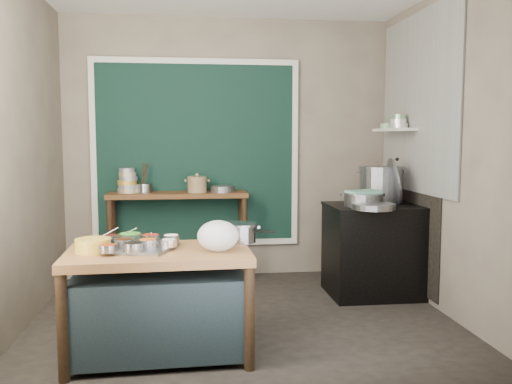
{
  "coord_description": "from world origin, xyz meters",
  "views": [
    {
      "loc": [
        -0.44,
        -4.42,
        1.52
      ],
      "look_at": [
        0.15,
        0.25,
        1.05
      ],
      "focal_mm": 38.0,
      "sensor_mm": 36.0,
      "label": 1
    }
  ],
  "objects": [
    {
      "name": "wall_shelf",
      "position": [
        1.63,
        0.85,
        1.6
      ],
      "size": [
        0.22,
        0.7,
        0.03
      ],
      "primitive_type": "cube",
      "color": "beige",
      "rests_on": "right_wall"
    },
    {
      "name": "curtain_panel",
      "position": [
        -0.35,
        1.47,
        1.35
      ],
      "size": [
        2.1,
        0.02,
        1.9
      ],
      "primitive_type": "cube",
      "color": "black",
      "rests_on": "back_wall"
    },
    {
      "name": "green_cloth",
      "position": [
        1.19,
        0.46,
        1.02
      ],
      "size": [
        0.33,
        0.28,
        0.02
      ],
      "primitive_type": "cube",
      "rotation": [
        0.0,
        0.0,
        0.25
      ],
      "color": "#68AE98",
      "rests_on": "steamer"
    },
    {
      "name": "condiment_tray",
      "position": [
        -0.82,
        -0.66,
        0.76
      ],
      "size": [
        0.62,
        0.53,
        0.02
      ],
      "primitive_type": "cube",
      "rotation": [
        0.0,
        0.0,
        -0.36
      ],
      "color": "gray",
      "rests_on": "prep_table"
    },
    {
      "name": "tile_panel",
      "position": [
        1.74,
        0.55,
        1.85
      ],
      "size": [
        0.02,
        1.7,
        1.7
      ],
      "primitive_type": "cube",
      "color": "#B2B2AA",
      "rests_on": "right_wall"
    },
    {
      "name": "prep_table",
      "position": [
        -0.65,
        -0.72,
        0.38
      ],
      "size": [
        1.27,
        0.75,
        0.75
      ],
      "primitive_type": "cube",
      "rotation": [
        0.0,
        0.0,
        0.03
      ],
      "color": "brown",
      "rests_on": "floor"
    },
    {
      "name": "shelf_bowl_stack",
      "position": [
        1.63,
        0.75,
        1.68
      ],
      "size": [
        0.17,
        0.17,
        0.13
      ],
      "color": "silver",
      "rests_on": "wall_shelf"
    },
    {
      "name": "utensil_cup",
      "position": [
        -0.89,
        1.29,
        1.0
      ],
      "size": [
        0.16,
        0.16,
        0.09
      ],
      "primitive_type": "cylinder",
      "rotation": [
        0.0,
        0.0,
        0.0
      ],
      "color": "gray",
      "rests_on": "back_counter"
    },
    {
      "name": "back_wall",
      "position": [
        0.0,
        1.51,
        1.4
      ],
      "size": [
        3.5,
        0.02,
        2.8
      ],
      "primitive_type": "cube",
      "color": "#786E5C",
      "rests_on": "floor"
    },
    {
      "name": "bowl_stack",
      "position": [
        -1.06,
        1.31,
        1.06
      ],
      "size": [
        0.23,
        0.23,
        0.26
      ],
      "color": "tan",
      "rests_on": "back_counter"
    },
    {
      "name": "stove_top",
      "position": [
        1.35,
        0.55,
        0.86
      ],
      "size": [
        0.92,
        0.69,
        0.03
      ],
      "primitive_type": "cube",
      "color": "black",
      "rests_on": "stove_block"
    },
    {
      "name": "back_counter",
      "position": [
        -0.55,
        1.28,
        0.47
      ],
      "size": [
        1.45,
        0.4,
        0.95
      ],
      "primitive_type": "cube",
      "color": "#563718",
      "rests_on": "floor"
    },
    {
      "name": "wide_bowl",
      "position": [
        -0.08,
        1.26,
        0.98
      ],
      "size": [
        0.29,
        0.29,
        0.07
      ],
      "primitive_type": "cylinder",
      "rotation": [
        0.0,
        0.0,
        0.09
      ],
      "color": "gray",
      "rests_on": "back_counter"
    },
    {
      "name": "stock_pot",
      "position": [
        1.46,
        0.74,
        1.06
      ],
      "size": [
        0.47,
        0.47,
        0.36
      ],
      "primitive_type": null,
      "rotation": [
        0.0,
        0.0,
        -0.02
      ],
      "color": "gray",
      "rests_on": "stove_top"
    },
    {
      "name": "saucepan",
      "position": [
        -0.07,
        -0.48,
        0.82
      ],
      "size": [
        0.33,
        0.33,
        0.14
      ],
      "primitive_type": null,
      "rotation": [
        0.0,
        0.0,
        -0.34
      ],
      "color": "gray",
      "rests_on": "prep_table"
    },
    {
      "name": "soot_patch",
      "position": [
        1.74,
        0.65,
        0.7
      ],
      "size": [
        0.01,
        1.3,
        1.3
      ],
      "primitive_type": "cube",
      "color": "black",
      "rests_on": "right_wall"
    },
    {
      "name": "plastic_bag_b",
      "position": [
        -0.24,
        -0.68,
        0.82
      ],
      "size": [
        0.23,
        0.2,
        0.15
      ],
      "primitive_type": "ellipsoid",
      "rotation": [
        0.0,
        0.0,
        -0.17
      ],
      "color": "white",
      "rests_on": "prep_table"
    },
    {
      "name": "plastic_bag_a",
      "position": [
        -0.24,
        -0.79,
        0.86
      ],
      "size": [
        0.32,
        0.28,
        0.21
      ],
      "primitive_type": "ellipsoid",
      "rotation": [
        0.0,
        0.0,
        -0.15
      ],
      "color": "white",
      "rests_on": "prep_table"
    },
    {
      "name": "left_wall",
      "position": [
        -1.76,
        0.0,
        1.4
      ],
      "size": [
        0.02,
        3.0,
        2.8
      ],
      "primitive_type": "cube",
      "color": "#786E5C",
      "rests_on": "floor"
    },
    {
      "name": "curtain_frame",
      "position": [
        -0.35,
        1.46,
        1.35
      ],
      "size": [
        2.22,
        0.03,
        2.02
      ],
      "primitive_type": null,
      "color": "beige",
      "rests_on": "back_wall"
    },
    {
      "name": "ceramic_crock",
      "position": [
        -0.35,
        1.25,
        1.02
      ],
      "size": [
        0.24,
        0.24,
        0.15
      ],
      "primitive_type": null,
      "rotation": [
        0.0,
        0.0,
        -0.12
      ],
      "color": "olive",
      "rests_on": "back_counter"
    },
    {
      "name": "shallow_pan",
      "position": [
        1.21,
        0.23,
        0.91
      ],
      "size": [
        0.51,
        0.51,
        0.05
      ],
      "primitive_type": "cylinder",
      "rotation": [
        0.0,
        0.0,
        0.35
      ],
      "color": "gray",
      "rests_on": "stove_top"
    },
    {
      "name": "floor",
      "position": [
        0.0,
        0.0,
        -0.01
      ],
      "size": [
        3.5,
        3.0,
        0.02
      ],
      "primitive_type": "cube",
      "color": "#2D2822",
      "rests_on": "ground"
    },
    {
      "name": "yellow_basin",
      "position": [
        -1.08,
        -0.71,
        0.8
      ],
      "size": [
        0.31,
        0.31,
        0.09
      ],
      "primitive_type": "cylinder",
      "rotation": [
        0.0,
        0.0,
        0.38
      ],
      "color": "gold",
      "rests_on": "prep_table"
    },
    {
      "name": "pot_lid",
      "position": [
        1.54,
        0.58,
        1.1
      ],
      "size": [
        0.19,
        0.47,
        0.45
      ],
      "primitive_type": "cylinder",
      "rotation": [
        0.0,
        1.36,
        -0.18
      ],
      "color": "gray",
      "rests_on": "stove_top"
    },
    {
      "name": "stove_block",
      "position": [
        1.35,
        0.55,
        0.42
      ],
      "size": [
        0.9,
        0.68,
        0.85
      ],
      "primitive_type": "cube",
      "color": "black",
      "rests_on": "floor"
    },
    {
      "name": "condiment_bowls",
      "position": [
        -0.84,
        -0.65,
        0.8
      ],
      "size": [
        0.6,
        0.46,
        0.07
      ],
      "color": "gray",
      "rests_on": "condiment_tray"
    },
    {
      "name": "right_wall",
      "position": [
        1.76,
        0.0,
        1.4
      ],
      "size": [
        0.02,
        3.0,
        2.8
      ],
      "primitive_type": "cube",
      "color": "#786E5C",
      "rests_on": "floor"
    },
    {
      "name": "shelf_bowl_green",
      "position": [
        1.63,
        1.05,
        1.64
      ],
      "size": [
        0.18,
        0.18,
        0.05
      ],
      "primitive_type": "cylinder",
      "rotation": [
        0.0,
        0.0,
        0.27
      ],
      "color": "gray",
      "rests_on": "wall_shelf"
    },
    {
      "name": "steamer",
      "position": [
        1.19,
        0.46,
        0.94
      ],
      "size": [
        0.45,
        0.45,
        0.12
      ],
      "primitive_type": null,
      "rotation": [
        0.0,
        0.0,
        -0.19
      ],
      "color": "gray",
      "rests_on": "stove_top"
    }
  ]
}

